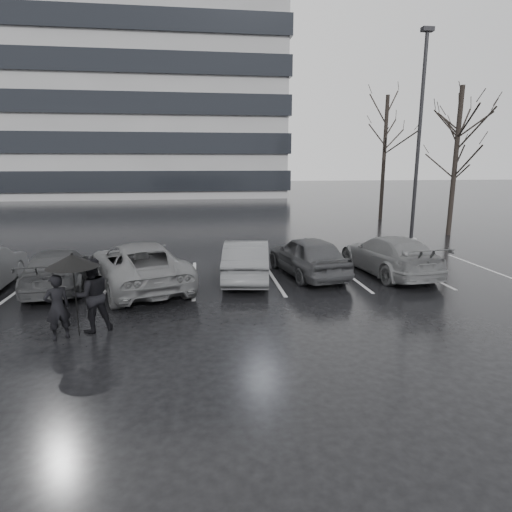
{
  "coord_description": "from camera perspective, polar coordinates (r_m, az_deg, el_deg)",
  "views": [
    {
      "loc": [
        -1.96,
        -12.24,
        4.05
      ],
      "look_at": [
        -0.19,
        1.0,
        1.1
      ],
      "focal_mm": 30.0,
      "sensor_mm": 36.0,
      "label": 1
    }
  ],
  "objects": [
    {
      "name": "pedestrian_left",
      "position": [
        10.91,
        -24.96,
        -6.21
      ],
      "size": [
        0.68,
        0.62,
        1.55
      ],
      "primitive_type": "imported",
      "rotation": [
        0.0,
        0.0,
        3.7
      ],
      "color": "black",
      "rests_on": "ground"
    },
    {
      "name": "car_west_c",
      "position": [
        15.3,
        -24.88,
        -1.59
      ],
      "size": [
        2.37,
        4.63,
        1.29
      ],
      "primitive_type": "imported",
      "rotation": [
        0.0,
        0.0,
        3.27
      ],
      "color": "black",
      "rests_on": "ground"
    },
    {
      "name": "ground",
      "position": [
        13.04,
        1.42,
        -5.64
      ],
      "size": [
        160.0,
        160.0,
        0.0
      ],
      "primitive_type": "plane",
      "color": "black",
      "rests_on": "ground"
    },
    {
      "name": "car_west_b",
      "position": [
        14.52,
        -15.34,
        -1.14
      ],
      "size": [
        4.13,
        5.91,
        1.5
      ],
      "primitive_type": "imported",
      "rotation": [
        0.0,
        0.0,
        3.48
      ],
      "color": "#474749",
      "rests_on": "ground"
    },
    {
      "name": "pedestrian_right",
      "position": [
        11.06,
        -21.04,
        -4.89
      ],
      "size": [
        1.1,
        1.01,
        1.83
      ],
      "primitive_type": "imported",
      "rotation": [
        0.0,
        0.0,
        3.59
      ],
      "color": "black",
      "rests_on": "ground"
    },
    {
      "name": "car_west_a",
      "position": [
        14.92,
        -1.26,
        -0.51
      ],
      "size": [
        2.06,
        4.43,
        1.41
      ],
      "primitive_type": "imported",
      "rotation": [
        0.0,
        0.0,
        3.0
      ],
      "color": "#323234",
      "rests_on": "ground"
    },
    {
      "name": "office_building",
      "position": [
        64.31,
        -27.49,
        20.34
      ],
      "size": [
        61.0,
        26.0,
        29.0
      ],
      "color": "gray",
      "rests_on": "ground"
    },
    {
      "name": "umbrella",
      "position": [
        10.67,
        -23.29,
        -0.57
      ],
      "size": [
        1.19,
        1.19,
        2.01
      ],
      "color": "black",
      "rests_on": "ground"
    },
    {
      "name": "tree_north",
      "position": [
        31.98,
        16.69,
        12.31
      ],
      "size": [
        0.26,
        0.26,
        8.5
      ],
      "primitive_type": "cylinder",
      "color": "black",
      "rests_on": "ground"
    },
    {
      "name": "stall_stripes",
      "position": [
        15.33,
        -3.0,
        -2.87
      ],
      "size": [
        19.72,
        5.0,
        0.0
      ],
      "color": "#A7A8AA",
      "rests_on": "ground"
    },
    {
      "name": "tree_ne",
      "position": [
        30.98,
        24.92,
        10.31
      ],
      "size": [
        0.26,
        0.26,
        7.0
      ],
      "primitive_type": "cylinder",
      "color": "black",
      "rests_on": "ground"
    },
    {
      "name": "lamp_post",
      "position": [
        23.01,
        20.79,
        13.16
      ],
      "size": [
        0.56,
        0.56,
        10.15
      ],
      "rotation": [
        0.0,
        0.0,
        0.43
      ],
      "color": "gray",
      "rests_on": "ground"
    },
    {
      "name": "car_main",
      "position": [
        15.56,
        6.88,
        0.05
      ],
      "size": [
        2.46,
        4.52,
        1.46
      ],
      "primitive_type": "imported",
      "rotation": [
        0.0,
        0.0,
        3.32
      ],
      "color": "black",
      "rests_on": "ground"
    },
    {
      "name": "tree_east",
      "position": [
        26.26,
        25.02,
        11.21
      ],
      "size": [
        0.26,
        0.26,
        8.0
      ],
      "primitive_type": "cylinder",
      "color": "black",
      "rests_on": "ground"
    },
    {
      "name": "car_east",
      "position": [
        16.42,
        17.28,
        0.14
      ],
      "size": [
        2.49,
        5.05,
        1.41
      ],
      "primitive_type": "imported",
      "rotation": [
        0.0,
        0.0,
        3.25
      ],
      "color": "#474749",
      "rests_on": "ground"
    }
  ]
}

